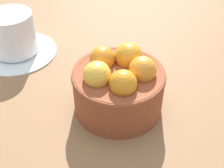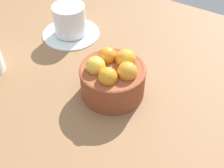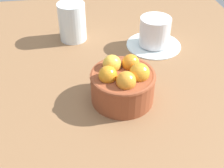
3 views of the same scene
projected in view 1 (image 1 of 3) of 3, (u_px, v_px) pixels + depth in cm
name	position (u px, v px, depth cm)	size (l,w,h in cm)	color
ground_plane	(118.00, 116.00, 47.27)	(114.42, 84.03, 4.28)	brown
terracotta_bowl	(119.00, 85.00, 43.15)	(13.25, 13.25, 9.27)	brown
coffee_cup	(14.00, 37.00, 54.67)	(14.63, 14.63, 8.04)	white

